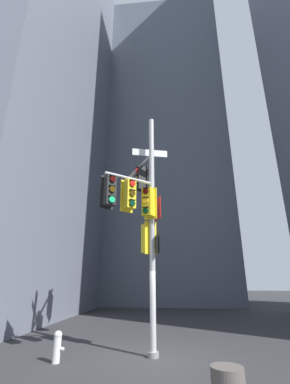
# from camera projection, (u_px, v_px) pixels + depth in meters

# --- Properties ---
(ground) EXTENTS (120.00, 120.00, 0.00)m
(ground) POSITION_uv_depth(u_px,v_px,m) (153.00, 358.00, 7.91)
(ground) COLOR #2D2D30
(building_mid_block) EXTENTS (13.68, 13.68, 36.74)m
(building_mid_block) POSITION_uv_depth(u_px,v_px,m) (164.00, 152.00, 34.66)
(building_mid_block) COLOR #4C5460
(building_mid_block) RESTS_ON ground
(signal_pole_assembly) EXTENTS (2.23, 4.05, 8.33)m
(signal_pole_assembly) POSITION_uv_depth(u_px,v_px,m) (139.00, 205.00, 9.72)
(signal_pole_assembly) COLOR #B2B2B5
(signal_pole_assembly) RESTS_ON ground
(fire_hydrant) EXTENTS (0.33, 0.23, 0.83)m
(fire_hydrant) POSITION_uv_depth(u_px,v_px,m) (57.00, 346.00, 7.51)
(fire_hydrant) COLOR silver
(fire_hydrant) RESTS_ON ground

